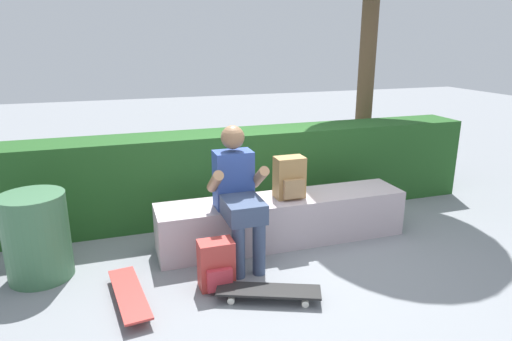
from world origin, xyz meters
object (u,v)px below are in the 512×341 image
at_px(bench_main, 283,219).
at_px(skateboard_near_person, 268,291).
at_px(backpack_on_bench, 290,178).
at_px(backpack_on_ground, 216,265).
at_px(person_skater, 238,191).
at_px(trash_bin, 37,237).
at_px(skateboard_beside_bench, 129,294).

distance_m(bench_main, skateboard_near_person, 1.07).
bearing_deg(bench_main, backpack_on_bench, -9.53).
bearing_deg(skateboard_near_person, backpack_on_ground, 137.22).
relative_size(person_skater, backpack_on_bench, 3.02).
bearing_deg(trash_bin, person_skater, -7.43).
xyz_separation_m(person_skater, backpack_on_ground, (-0.30, -0.41, -0.46)).
relative_size(backpack_on_ground, trash_bin, 0.55).
bearing_deg(backpack_on_bench, trash_bin, 179.78).
height_order(skateboard_near_person, backpack_on_bench, backpack_on_bench).
bearing_deg(trash_bin, skateboard_near_person, -28.90).
xyz_separation_m(person_skater, backpack_on_bench, (0.58, 0.21, -0.00)).
height_order(skateboard_near_person, trash_bin, trash_bin).
bearing_deg(backpack_on_bench, skateboard_near_person, -120.47).
distance_m(skateboard_near_person, skateboard_beside_bench, 1.06).
relative_size(backpack_on_bench, backpack_on_ground, 1.00).
xyz_separation_m(bench_main, trash_bin, (-2.19, -0.00, 0.14)).
bearing_deg(skateboard_beside_bench, bench_main, 23.11).
distance_m(backpack_on_bench, trash_bin, 2.26).
distance_m(skateboard_near_person, backpack_on_bench, 1.22).
height_order(bench_main, skateboard_near_person, bench_main).
distance_m(bench_main, backpack_on_bench, 0.43).
bearing_deg(skateboard_near_person, trash_bin, 151.10).
bearing_deg(person_skater, backpack_on_ground, -126.26).
xyz_separation_m(skateboard_beside_bench, backpack_on_ground, (0.68, 0.01, 0.12)).
xyz_separation_m(backpack_on_ground, trash_bin, (-1.37, 0.63, 0.17)).
xyz_separation_m(skateboard_beside_bench, backpack_on_bench, (1.56, 0.63, 0.58)).
height_order(person_skater, backpack_on_bench, person_skater).
relative_size(bench_main, skateboard_near_person, 3.00).
distance_m(bench_main, skateboard_beside_bench, 1.65).
xyz_separation_m(bench_main, skateboard_beside_bench, (-1.51, -0.64, -0.15)).
relative_size(backpack_on_bench, trash_bin, 0.55).
bearing_deg(backpack_on_ground, backpack_on_bench, 35.27).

